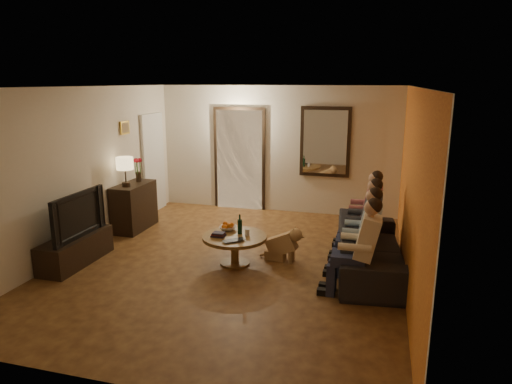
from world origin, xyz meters
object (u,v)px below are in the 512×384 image
(person_c, at_px, (366,224))
(person_d, at_px, (367,213))
(dog, at_px, (282,243))
(person_a, at_px, (362,252))
(bowl, at_px, (228,228))
(table_lamp, at_px, (125,172))
(coffee_table, at_px, (235,250))
(laptop, at_px, (235,242))
(dresser, at_px, (134,206))
(sofa, at_px, (371,248))
(tv, at_px, (72,214))
(wine_bottle, at_px, (240,224))
(person_b, at_px, (364,237))
(tv_stand, at_px, (76,250))

(person_c, height_order, person_d, same)
(person_c, relative_size, dog, 2.14)
(person_c, distance_m, person_d, 0.60)
(person_a, distance_m, bowl, 2.19)
(table_lamp, distance_m, coffee_table, 2.64)
(person_d, xyz_separation_m, laptop, (-1.76, -1.50, -0.14))
(person_c, bearing_deg, dog, -166.63)
(person_d, bearing_deg, dresser, -178.67)
(sofa, height_order, bowl, sofa)
(tv, height_order, sofa, tv)
(wine_bottle, bearing_deg, sofa, 6.68)
(person_b, xyz_separation_m, person_c, (0.00, 0.60, 0.00))
(person_d, distance_m, bowl, 2.28)
(person_d, bearing_deg, bowl, -153.80)
(sofa, bearing_deg, coffee_table, 93.74)
(bowl, bearing_deg, wine_bottle, -27.55)
(person_a, distance_m, wine_bottle, 1.93)
(table_lamp, height_order, person_c, table_lamp)
(coffee_table, distance_m, wine_bottle, 0.40)
(tv, distance_m, coffee_table, 2.45)
(laptop, bearing_deg, person_b, -32.66)
(person_d, xyz_separation_m, bowl, (-2.04, -1.00, -0.12))
(sofa, bearing_deg, person_b, 155.93)
(person_a, bearing_deg, dresser, 157.82)
(tv, xyz_separation_m, coffee_table, (2.32, 0.60, -0.54))
(dresser, relative_size, person_c, 0.80)
(dresser, height_order, table_lamp, table_lamp)
(wine_bottle, bearing_deg, person_a, -20.49)
(sofa, relative_size, coffee_table, 2.41)
(table_lamp, distance_m, laptop, 2.77)
(dresser, bearing_deg, laptop, -30.21)
(wine_bottle, bearing_deg, dresser, 156.54)
(tv, bearing_deg, person_a, -89.67)
(person_d, distance_m, dog, 1.54)
(bowl, height_order, wine_bottle, wine_bottle)
(tv, relative_size, laptop, 3.55)
(dresser, relative_size, coffee_table, 1.00)
(dresser, distance_m, person_c, 4.21)
(table_lamp, height_order, tv_stand, table_lamp)
(dresser, distance_m, laptop, 2.80)
(person_c, relative_size, wine_bottle, 3.87)
(tv_stand, bearing_deg, person_a, 0.33)
(person_b, xyz_separation_m, bowl, (-2.04, 0.20, -0.12))
(dog, relative_size, laptop, 1.70)
(person_c, bearing_deg, bowl, -168.81)
(person_b, height_order, laptop, person_b)
(dresser, bearing_deg, coffee_table, -25.94)
(person_c, bearing_deg, wine_bottle, -163.87)
(dresser, xyz_separation_m, laptop, (2.42, -1.41, 0.04))
(tv, distance_m, person_a, 4.18)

